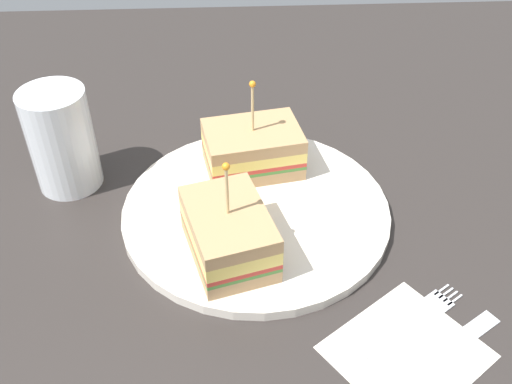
% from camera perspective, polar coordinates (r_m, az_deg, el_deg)
% --- Properties ---
extents(ground_plane, '(1.10, 1.10, 0.02)m').
position_cam_1_polar(ground_plane, '(0.62, 0.00, -2.89)').
color(ground_plane, '#2D2826').
extents(plate, '(0.28, 0.28, 0.01)m').
position_cam_1_polar(plate, '(0.61, 0.00, -1.83)').
color(plate, silver).
rests_on(plate, ground_plane).
extents(sandwich_half_front, '(0.12, 0.09, 0.11)m').
position_cam_1_polar(sandwich_half_front, '(0.54, -2.69, -4.07)').
color(sandwich_half_front, tan).
rests_on(sandwich_half_front, plate).
extents(sandwich_half_back, '(0.09, 0.11, 0.11)m').
position_cam_1_polar(sandwich_half_back, '(0.64, -0.21, 4.24)').
color(sandwich_half_back, tan).
rests_on(sandwich_half_back, plate).
extents(drink_glass, '(0.07, 0.07, 0.11)m').
position_cam_1_polar(drink_glass, '(0.66, -18.43, 4.55)').
color(drink_glass, beige).
rests_on(drink_glass, ground_plane).
extents(napkin, '(0.15, 0.15, 0.00)m').
position_cam_1_polar(napkin, '(0.51, 14.52, -14.89)').
color(napkin, beige).
rests_on(napkin, ground_plane).
extents(fork, '(0.08, 0.11, 0.00)m').
position_cam_1_polar(fork, '(0.54, 15.93, -11.39)').
color(fork, silver).
rests_on(fork, ground_plane).
extents(knife, '(0.08, 0.11, 0.00)m').
position_cam_1_polar(knife, '(0.53, 18.56, -14.10)').
color(knife, silver).
rests_on(knife, ground_plane).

